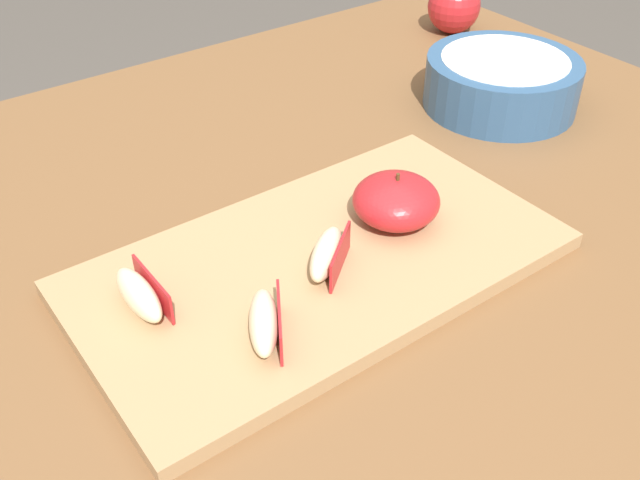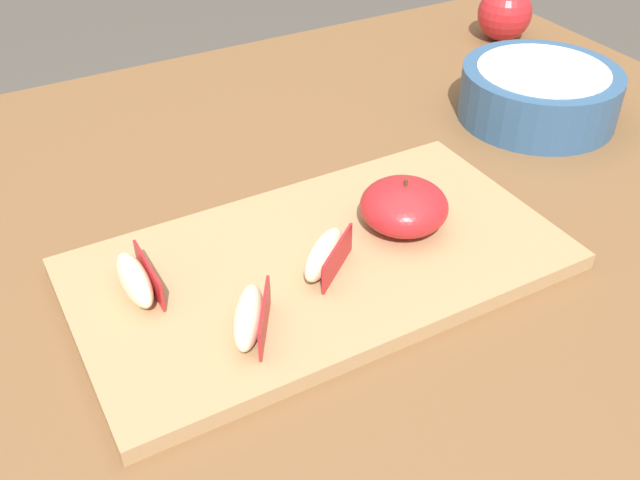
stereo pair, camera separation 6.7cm
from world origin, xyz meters
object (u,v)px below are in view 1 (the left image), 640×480
cutting_board (320,264)px  apple_wedge_back (265,322)px  ceramic_fruit_bowl (502,82)px  whole_apple_crimson (454,6)px  apple_wedge_near_knife (327,254)px  apple_wedge_left (140,294)px  apple_half_skin_up (396,200)px

cutting_board → apple_wedge_back: bearing=-149.3°
ceramic_fruit_bowl → apple_wedge_back: bearing=-158.5°
whole_apple_crimson → apple_wedge_back: bearing=-146.3°
cutting_board → ceramic_fruit_bowl: size_ratio=2.31×
cutting_board → whole_apple_crimson: 0.64m
apple_wedge_near_knife → apple_wedge_back: bearing=-156.3°
apple_wedge_left → apple_wedge_back: (0.07, -0.09, 0.00)m
apple_half_skin_up → apple_wedge_back: 0.20m
cutting_board → apple_half_skin_up: apple_half_skin_up is taller
whole_apple_crimson → apple_wedge_near_knife: bearing=-144.7°
apple_wedge_left → whole_apple_crimson: 0.77m
apple_wedge_left → whole_apple_crimson: bearing=25.3°
whole_apple_crimson → apple_half_skin_up: bearing=-140.5°
cutting_board → ceramic_fruit_bowl: ceramic_fruit_bowl is taller
apple_wedge_back → ceramic_fruit_bowl: (0.49, 0.19, 0.00)m
cutting_board → apple_wedge_back: apple_wedge_back is taller
cutting_board → apple_wedge_back: 0.12m
apple_wedge_back → whole_apple_crimson: whole_apple_crimson is taller
whole_apple_crimson → cutting_board: bearing=-145.7°
apple_wedge_left → whole_apple_crimson: whole_apple_crimson is taller
apple_wedge_near_knife → apple_wedge_back: size_ratio=0.96×
apple_wedge_near_knife → ceramic_fruit_bowl: (0.40, 0.15, 0.00)m
apple_wedge_left → apple_wedge_near_knife: bearing=-17.3°
cutting_board → ceramic_fruit_bowl: 0.42m
whole_apple_crimson → ceramic_fruit_bowl: whole_apple_crimson is taller
apple_wedge_left → cutting_board: bearing=-11.3°
apple_wedge_left → apple_wedge_back: size_ratio=0.98×
apple_wedge_near_knife → cutting_board: bearing=76.1°
apple_wedge_left → apple_wedge_back: 0.11m
apple_wedge_left → ceramic_fruit_bowl: ceramic_fruit_bowl is taller
apple_half_skin_up → whole_apple_crimson: size_ratio=0.95×
apple_wedge_near_knife → whole_apple_crimson: (0.53, 0.38, 0.01)m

